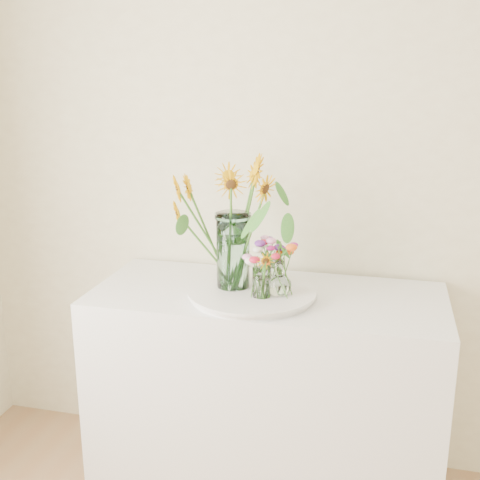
{
  "coord_description": "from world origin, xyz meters",
  "views": [
    {
      "loc": [
        -0.1,
        -0.28,
        1.75
      ],
      "look_at": [
        -0.63,
        1.87,
        1.13
      ],
      "focal_mm": 45.0,
      "sensor_mm": 36.0,
      "label": 1
    }
  ],
  "objects_px": {
    "tray": "(252,294)",
    "counter": "(266,394)",
    "small_vase_b": "(279,278)",
    "small_vase_c": "(272,270)",
    "small_vase_a": "(262,283)",
    "mason_jar": "(233,251)"
  },
  "relations": [
    {
      "from": "tray",
      "to": "counter",
      "type": "bearing_deg",
      "value": 50.68
    },
    {
      "from": "small_vase_b",
      "to": "small_vase_c",
      "type": "xyz_separation_m",
      "value": [
        -0.05,
        0.11,
        -0.01
      ]
    },
    {
      "from": "small_vase_c",
      "to": "counter",
      "type": "bearing_deg",
      "value": -110.09
    },
    {
      "from": "small_vase_a",
      "to": "small_vase_b",
      "type": "relative_size",
      "value": 0.86
    },
    {
      "from": "small_vase_b",
      "to": "mason_jar",
      "type": "bearing_deg",
      "value": 166.8
    },
    {
      "from": "small_vase_b",
      "to": "counter",
      "type": "bearing_deg",
      "value": 127.44
    },
    {
      "from": "mason_jar",
      "to": "small_vase_c",
      "type": "relative_size",
      "value": 2.54
    },
    {
      "from": "tray",
      "to": "small_vase_b",
      "type": "relative_size",
      "value": 3.47
    },
    {
      "from": "counter",
      "to": "mason_jar",
      "type": "height_order",
      "value": "mason_jar"
    },
    {
      "from": "small_vase_b",
      "to": "small_vase_c",
      "type": "distance_m",
      "value": 0.12
    },
    {
      "from": "counter",
      "to": "tray",
      "type": "relative_size",
      "value": 2.93
    },
    {
      "from": "small_vase_c",
      "to": "small_vase_a",
      "type": "bearing_deg",
      "value": -94.35
    },
    {
      "from": "counter",
      "to": "small_vase_b",
      "type": "bearing_deg",
      "value": -52.56
    },
    {
      "from": "counter",
      "to": "tray",
      "type": "distance_m",
      "value": 0.47
    },
    {
      "from": "small_vase_a",
      "to": "small_vase_c",
      "type": "bearing_deg",
      "value": 85.65
    },
    {
      "from": "small_vase_a",
      "to": "small_vase_c",
      "type": "relative_size",
      "value": 0.99
    },
    {
      "from": "counter",
      "to": "tray",
      "type": "xyz_separation_m",
      "value": [
        -0.05,
        -0.06,
        0.46
      ]
    },
    {
      "from": "tray",
      "to": "small_vase_c",
      "type": "height_order",
      "value": "small_vase_c"
    },
    {
      "from": "counter",
      "to": "mason_jar",
      "type": "bearing_deg",
      "value": -165.22
    },
    {
      "from": "tray",
      "to": "small_vase_a",
      "type": "xyz_separation_m",
      "value": [
        0.05,
        -0.06,
        0.07
      ]
    },
    {
      "from": "tray",
      "to": "small_vase_b",
      "type": "distance_m",
      "value": 0.14
    },
    {
      "from": "counter",
      "to": "small_vase_c",
      "type": "xyz_separation_m",
      "value": [
        0.01,
        0.03,
        0.53
      ]
    }
  ]
}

